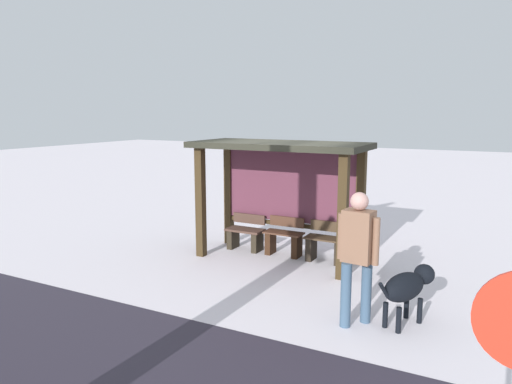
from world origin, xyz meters
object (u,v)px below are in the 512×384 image
(bench_right_inside, at_px, (326,245))
(bench_left_inside, at_px, (246,235))
(bus_shelter, at_px, (283,170))
(dog, at_px, (408,286))
(person_walking, at_px, (358,248))
(bench_center_inside, at_px, (284,239))

(bench_right_inside, bearing_deg, bench_left_inside, 180.00)
(bus_shelter, distance_m, dog, 3.60)
(bench_right_inside, height_order, dog, bench_right_inside)
(bench_right_inside, xyz_separation_m, dog, (1.88, -2.08, 0.21))
(bench_right_inside, distance_m, dog, 2.81)
(bus_shelter, distance_m, person_walking, 3.24)
(bench_center_inside, relative_size, bench_right_inside, 1.00)
(bench_center_inside, relative_size, dog, 0.72)
(bench_left_inside, relative_size, bench_center_inside, 1.00)
(person_walking, bearing_deg, bench_center_inside, 131.74)
(bus_shelter, bearing_deg, person_walking, -47.10)
(bench_left_inside, distance_m, bench_center_inside, 0.87)
(bench_center_inside, xyz_separation_m, person_walking, (2.16, -2.42, 0.73))
(dog, bearing_deg, bench_center_inside, 143.00)
(bus_shelter, xyz_separation_m, bench_left_inside, (-0.87, 0.10, -1.43))
(bus_shelter, relative_size, bench_center_inside, 4.27)
(bench_right_inside, bearing_deg, bench_center_inside, -179.96)
(bus_shelter, xyz_separation_m, person_walking, (2.16, -2.32, -0.67))
(person_walking, bearing_deg, bench_right_inside, 117.96)
(bus_shelter, bearing_deg, bench_left_inside, 173.65)
(bus_shelter, distance_m, bench_left_inside, 1.67)
(dog, bearing_deg, bus_shelter, 144.30)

